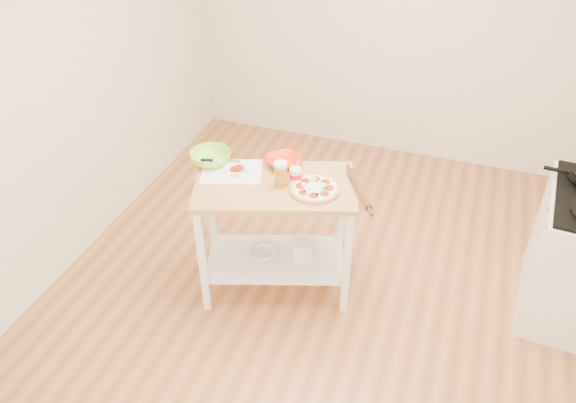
% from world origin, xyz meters
% --- Properties ---
extents(room_shell, '(4.04, 4.54, 2.74)m').
position_xyz_m(room_shell, '(0.00, 0.00, 1.35)').
color(room_shell, '#B67043').
rests_on(room_shell, ground).
extents(prep_island, '(1.18, 0.88, 0.90)m').
position_xyz_m(prep_island, '(-0.42, 0.02, 0.64)').
color(prep_island, tan).
rests_on(prep_island, ground).
extents(pizza, '(0.33, 0.33, 0.05)m').
position_xyz_m(pizza, '(-0.15, 0.04, 0.92)').
color(pizza, tan).
rests_on(pizza, prep_island).
extents(cutting_board, '(0.48, 0.42, 0.04)m').
position_xyz_m(cutting_board, '(-0.75, 0.06, 0.91)').
color(cutting_board, white).
rests_on(cutting_board, prep_island).
extents(spatula, '(0.12, 0.13, 0.01)m').
position_xyz_m(spatula, '(-0.67, 0.04, 0.92)').
color(spatula, '#52CCD4').
rests_on(spatula, cutting_board).
extents(knife, '(0.27, 0.09, 0.01)m').
position_xyz_m(knife, '(-0.90, 0.13, 0.92)').
color(knife, silver).
rests_on(knife, cutting_board).
extents(orange_bowl, '(0.34, 0.34, 0.06)m').
position_xyz_m(orange_bowl, '(-0.44, 0.26, 0.93)').
color(orange_bowl, '#FF310A').
rests_on(orange_bowl, prep_island).
extents(green_bowl, '(0.32, 0.32, 0.09)m').
position_xyz_m(green_bowl, '(-0.93, 0.12, 0.94)').
color(green_bowl, '#91EA33').
rests_on(green_bowl, prep_island).
extents(beer_pint, '(0.09, 0.09, 0.17)m').
position_xyz_m(beer_pint, '(-0.38, 0.02, 0.99)').
color(beer_pint, '#AD6C1D').
rests_on(beer_pint, prep_island).
extents(yogurt_tub, '(0.08, 0.08, 0.17)m').
position_xyz_m(yogurt_tub, '(-0.30, 0.10, 0.95)').
color(yogurt_tub, white).
rests_on(yogurt_tub, prep_island).
extents(rolling_pin, '(0.25, 0.39, 0.05)m').
position_xyz_m(rolling_pin, '(0.12, 0.11, 0.92)').
color(rolling_pin, brown).
rests_on(rolling_pin, prep_island).
extents(shelf_glass_bowl, '(0.21, 0.21, 0.06)m').
position_xyz_m(shelf_glass_bowl, '(-0.51, 0.00, 0.29)').
color(shelf_glass_bowl, silver).
rests_on(shelf_glass_bowl, prep_island).
extents(shelf_bin, '(0.17, 0.17, 0.13)m').
position_xyz_m(shelf_bin, '(-0.24, 0.10, 0.33)').
color(shelf_bin, white).
rests_on(shelf_bin, prep_island).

